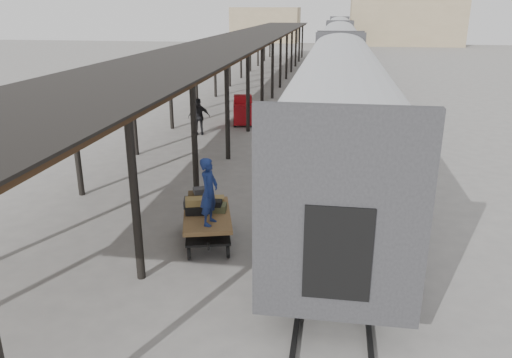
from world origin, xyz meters
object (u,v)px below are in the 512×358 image
object	(u,v)px
pedestrian	(199,117)
baggage_cart	(207,220)
luggage_tug	(243,112)
porter	(209,192)

from	to	relation	value
pedestrian	baggage_cart	bearing A→B (deg)	92.47
luggage_tug	porter	world-z (taller)	porter
baggage_cart	pedestrian	xyz separation A→B (m)	(-3.39, 11.76, 0.28)
luggage_tug	baggage_cart	bearing A→B (deg)	-94.66
porter	pedestrian	size ratio (longest dim) A/B	0.95
baggage_cart	porter	distance (m)	1.30
baggage_cart	luggage_tug	world-z (taller)	luggage_tug
luggage_tug	pedestrian	world-z (taller)	pedestrian
porter	pedestrian	xyz separation A→B (m)	(-3.64, 12.41, -0.81)
baggage_cart	pedestrian	bearing A→B (deg)	90.75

